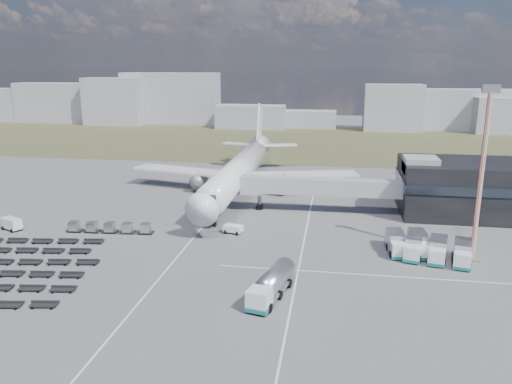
# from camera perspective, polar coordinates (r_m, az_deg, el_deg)

# --- Properties ---
(ground) EXTENTS (420.00, 420.00, 0.00)m
(ground) POSITION_cam_1_polar(r_m,az_deg,el_deg) (79.69, -6.30, -5.92)
(ground) COLOR #565659
(ground) RESTS_ON ground
(grass_strip) EXTENTS (420.00, 90.00, 0.01)m
(grass_strip) POSITION_cam_1_polar(r_m,az_deg,el_deg) (185.13, 2.76, 5.83)
(grass_strip) COLOR #494A2C
(grass_strip) RESTS_ON ground
(lane_markings) EXTENTS (47.12, 110.00, 0.01)m
(lane_markings) POSITION_cam_1_polar(r_m,az_deg,el_deg) (80.54, 1.02, -5.60)
(lane_markings) COLOR silver
(lane_markings) RESTS_ON ground
(terminal) EXTENTS (30.40, 16.40, 11.00)m
(terminal) POSITION_cam_1_polar(r_m,az_deg,el_deg) (102.17, 24.45, 0.48)
(terminal) COLOR black
(terminal) RESTS_ON ground
(jet_bridge) EXTENTS (30.30, 3.80, 7.05)m
(jet_bridge) POSITION_cam_1_polar(r_m,az_deg,el_deg) (95.16, 6.19, 0.64)
(jet_bridge) COLOR #939399
(jet_bridge) RESTS_ON ground
(airliner) EXTENTS (51.59, 64.53, 17.62)m
(airliner) POSITION_cam_1_polar(r_m,az_deg,el_deg) (108.59, -1.87, 2.57)
(airliner) COLOR white
(airliner) RESTS_ON ground
(skyline) EXTENTS (310.88, 24.79, 25.09)m
(skyline) POSITION_cam_1_polar(r_m,az_deg,el_deg) (227.27, 2.92, 9.87)
(skyline) COLOR #989AA6
(skyline) RESTS_ON ground
(fuel_tanker) EXTENTS (4.94, 10.74, 3.37)m
(fuel_tanker) POSITION_cam_1_polar(r_m,az_deg,el_deg) (61.45, 1.77, -10.50)
(fuel_tanker) COLOR white
(fuel_tanker) RESTS_ON ground
(pushback_tug) EXTENTS (3.44, 2.47, 1.41)m
(pushback_tug) POSITION_cam_1_polar(r_m,az_deg,el_deg) (83.91, -2.61, -4.27)
(pushback_tug) COLOR white
(pushback_tug) RESTS_ON ground
(utility_van) EXTENTS (4.23, 3.21, 2.09)m
(utility_van) POSITION_cam_1_polar(r_m,az_deg,el_deg) (95.02, -26.15, -3.32)
(utility_van) COLOR white
(utility_van) RESTS_ON ground
(catering_truck) EXTENTS (3.08, 6.28, 2.78)m
(catering_truck) POSITION_cam_1_polar(r_m,az_deg,el_deg) (111.47, 1.66, 0.84)
(catering_truck) COLOR white
(catering_truck) RESTS_ON ground
(service_trucks_near) EXTENTS (6.20, 7.27, 2.78)m
(service_trucks_near) POSITION_cam_1_polar(r_m,az_deg,el_deg) (78.37, 16.97, -5.66)
(service_trucks_near) COLOR white
(service_trucks_near) RESTS_ON ground
(service_trucks_far) EXTENTS (10.34, 8.69, 2.75)m
(service_trucks_far) POSITION_cam_1_polar(r_m,az_deg,el_deg) (77.17, 20.06, -6.25)
(service_trucks_far) COLOR white
(service_trucks_far) RESTS_ON ground
(uld_row) EXTENTS (14.88, 2.63, 1.63)m
(uld_row) POSITION_cam_1_polar(r_m,az_deg,el_deg) (87.44, -16.36, -3.90)
(uld_row) COLOR black
(uld_row) RESTS_ON ground
(floodlight_mast) EXTENTS (2.33, 1.93, 24.95)m
(floodlight_mast) POSITION_cam_1_polar(r_m,az_deg,el_deg) (76.09, 24.34, 1.70)
(floodlight_mast) COLOR #B1371C
(floodlight_mast) RESTS_ON ground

